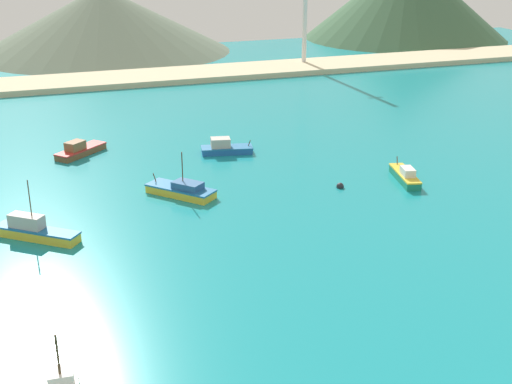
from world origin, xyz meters
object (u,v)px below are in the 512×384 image
Objects in this scene: buoy_0 at (340,186)px; fishing_boat_0 at (80,150)px; fishing_boat_6 at (225,148)px; fishing_boat_10 at (405,176)px; fishing_boat_2 at (34,230)px; fishing_boat_11 at (182,190)px.

fishing_boat_0 is at bearing 140.23° from buoy_0.
fishing_boat_0 is 39.67m from buoy_0.
buoy_0 is (9.79, -19.12, -0.66)m from fishing_boat_6.
fishing_boat_0 reaches higher than buoy_0.
fishing_boat_6 reaches higher than fishing_boat_0.
fishing_boat_10 reaches higher than buoy_0.
buoy_0 is at bearing 4.76° from fishing_boat_2.
fishing_boat_0 is 29.58m from fishing_boat_2.
buoy_0 is at bearing -62.89° from fishing_boat_6.
fishing_boat_11 is (-29.32, 4.70, -0.00)m from fishing_boat_10.
fishing_boat_0 is 0.92× the size of fishing_boat_11.
fishing_boat_0 is 0.91× the size of fishing_boat_2.
buoy_0 is at bearing 175.90° from fishing_boat_10.
fishing_boat_10 is at bearing -9.11° from fishing_boat_11.
fishing_boat_6 is at bearing 117.11° from buoy_0.
fishing_boat_11 reaches higher than buoy_0.
fishing_boat_2 reaches higher than fishing_boat_6.
fishing_boat_0 is 23.74m from fishing_boat_11.
fishing_boat_10 is 9.28m from buoy_0.
buoy_0 is at bearing -11.37° from fishing_boat_11.
fishing_boat_2 reaches higher than fishing_boat_11.
fishing_boat_6 is 21.49m from buoy_0.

